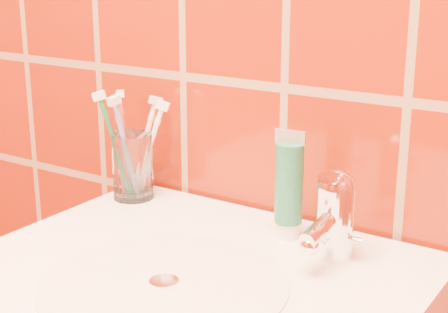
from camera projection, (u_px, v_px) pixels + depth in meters
The scene contains 8 objects.
glass_tumbler at pixel (132, 166), 1.10m from camera, with size 0.07×0.07×0.11m, color white.
toothpaste_tube at pixel (289, 188), 0.94m from camera, with size 0.04×0.04×0.15m.
faucet at pixel (334, 212), 0.87m from camera, with size 0.05×0.11×0.12m.
toothbrush_0 at pixel (124, 144), 1.11m from camera, with size 0.06×0.05×0.18m, color #A93224, non-canonical shape.
toothbrush_1 at pixel (126, 149), 1.07m from camera, with size 0.03×0.06×0.18m, color #6E90C3, non-canonical shape.
toothbrush_2 at pixel (149, 150), 1.09m from camera, with size 0.07×0.04×0.17m, color white, non-canonical shape.
toothbrush_3 at pixel (144, 147), 1.11m from camera, with size 0.05×0.06×0.17m, color white, non-canonical shape.
toothbrush_4 at pixel (117, 147), 1.08m from camera, with size 0.06×0.05×0.18m, color #1C693E, non-canonical shape.
Camera 1 is at (0.47, 0.33, 1.23)m, focal length 55.00 mm.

